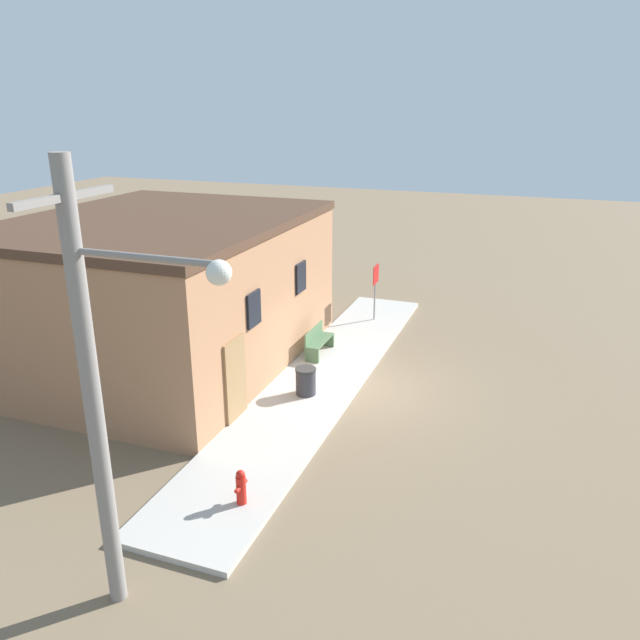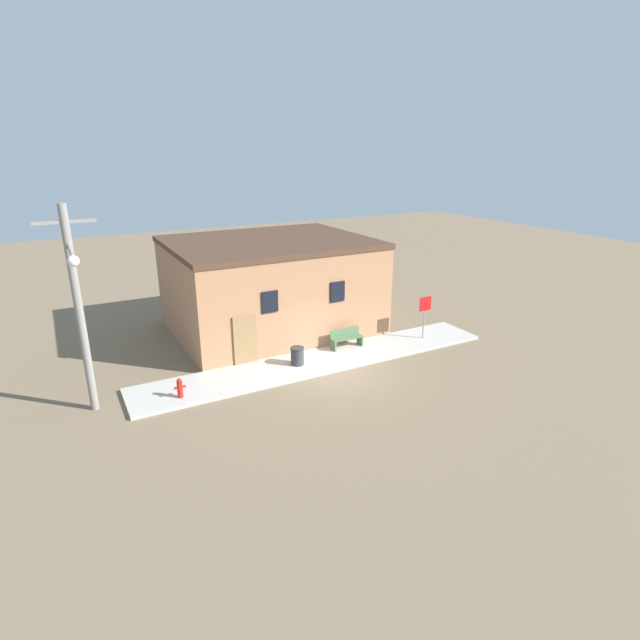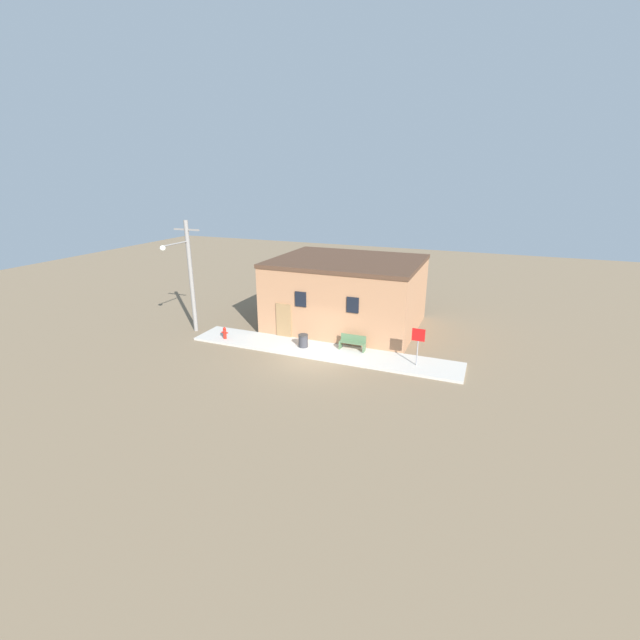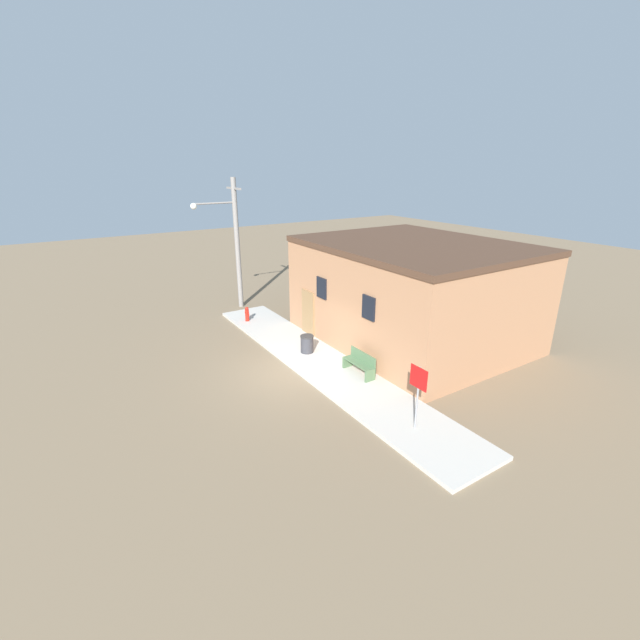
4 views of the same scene
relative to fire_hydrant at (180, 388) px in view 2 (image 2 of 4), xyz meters
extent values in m
plane|color=#7A664C|center=(6.01, -0.65, -0.50)|extent=(80.00, 80.00, 0.00)
cube|color=#BCB7AD|center=(6.01, 0.55, -0.43)|extent=(15.67, 2.40, 0.13)
cube|color=#A87551|center=(5.88, 5.48, 1.61)|extent=(9.16, 7.47, 4.21)
cube|color=#4C3323|center=(5.88, 5.48, 3.83)|extent=(9.26, 7.57, 0.24)
cube|color=black|center=(4.28, 1.72, 2.11)|extent=(0.70, 0.08, 0.90)
cube|color=black|center=(7.48, 1.72, 2.11)|extent=(0.70, 0.08, 0.90)
cube|color=#937047|center=(3.13, 1.72, 0.60)|extent=(1.00, 0.08, 2.20)
cylinder|color=red|center=(0.00, 0.00, -0.07)|extent=(0.20, 0.20, 0.60)
sphere|color=red|center=(0.00, 0.00, 0.28)|extent=(0.18, 0.18, 0.18)
cylinder|color=red|center=(-0.15, 0.00, 0.02)|extent=(0.11, 0.09, 0.09)
cylinder|color=red|center=(0.15, 0.00, 0.02)|extent=(0.11, 0.09, 0.09)
cylinder|color=gray|center=(11.41, 0.46, 0.64)|extent=(0.06, 0.06, 2.01)
cube|color=red|center=(11.41, 0.44, 1.31)|extent=(0.66, 0.02, 0.66)
cube|color=#4C6B47|center=(6.98, 1.18, -0.15)|extent=(0.08, 0.44, 0.43)
cube|color=#4C6B47|center=(8.38, 1.18, -0.15)|extent=(0.08, 0.44, 0.43)
cube|color=#4C6B47|center=(7.68, 1.18, 0.08)|extent=(1.47, 0.44, 0.04)
cube|color=#4C6B47|center=(7.68, 1.38, 0.29)|extent=(1.47, 0.04, 0.38)
cylinder|color=#333338|center=(4.93, 0.57, -0.03)|extent=(0.54, 0.54, 0.68)
cylinder|color=#2D2D2D|center=(4.93, 0.57, 0.34)|extent=(0.57, 0.57, 0.06)
cylinder|color=gray|center=(-2.76, 0.82, 3.00)|extent=(0.27, 0.27, 6.99)
cylinder|color=gray|center=(-2.76, -0.26, 5.23)|extent=(0.09, 2.17, 0.09)
sphere|color=silver|center=(-2.76, -1.35, 5.13)|extent=(0.32, 0.32, 0.32)
cube|color=gray|center=(-2.76, 0.82, 5.93)|extent=(1.80, 0.10, 0.10)
camera|label=1|loc=(-9.18, -5.00, 7.09)|focal=35.00mm
camera|label=2|loc=(-3.24, -16.38, 8.07)|focal=28.00mm
camera|label=3|loc=(14.36, -20.25, 8.91)|focal=24.00mm
camera|label=4|loc=(19.12, -7.85, 7.07)|focal=24.00mm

